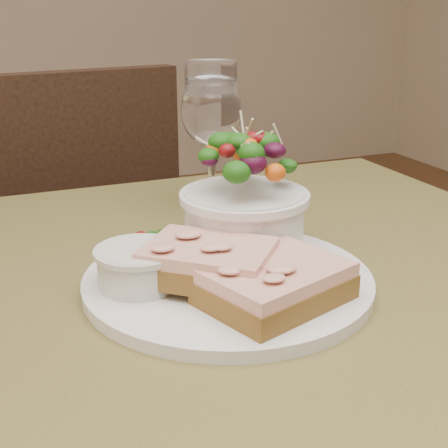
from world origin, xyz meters
name	(u,v)px	position (x,y,z in m)	size (l,w,h in m)	color
cafe_table	(243,383)	(0.00, 0.00, 0.65)	(0.80, 0.80, 0.75)	#4E4821
chair_far	(56,354)	(-0.11, 0.73, 0.29)	(0.48, 0.48, 0.90)	black
dinner_plate	(228,280)	(-0.01, 0.02, 0.76)	(0.27, 0.27, 0.01)	silver
sandwich_front	(275,283)	(0.01, -0.05, 0.78)	(0.14, 0.12, 0.03)	#4B2B14
sandwich_back	(209,262)	(-0.04, 0.00, 0.79)	(0.14, 0.14, 0.03)	#4B2B14
ramekin	(139,265)	(-0.09, 0.03, 0.78)	(0.07, 0.07, 0.04)	beige
salad_bowl	(244,194)	(0.03, 0.07, 0.82)	(0.12, 0.12, 0.13)	silver
garnish	(149,241)	(-0.06, 0.11, 0.77)	(0.05, 0.04, 0.02)	#113609
wine_glass	(211,115)	(0.06, 0.24, 0.87)	(0.08, 0.08, 0.18)	white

